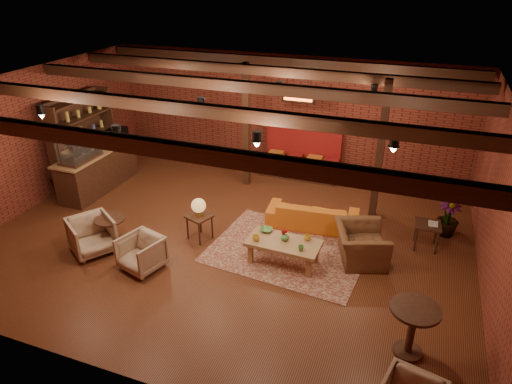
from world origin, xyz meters
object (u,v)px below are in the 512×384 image
(side_table_lamp, at_px, (199,209))
(round_table_right, at_px, (413,323))
(round_table_left, at_px, (111,227))
(plant_tall, at_px, (456,182))
(armchair_right, at_px, (361,239))
(coffee_table, at_px, (283,244))
(side_table_book, at_px, (428,226))
(armchair_b, at_px, (141,252))
(sofa, at_px, (313,214))
(armchair_a, at_px, (92,234))

(side_table_lamp, xyz_separation_m, round_table_right, (4.40, -1.80, -0.16))
(round_table_left, distance_m, plant_tall, 7.17)
(side_table_lamp, distance_m, armchair_right, 3.36)
(plant_tall, bearing_deg, coffee_table, -143.43)
(side_table_book, height_order, round_table_right, round_table_right)
(round_table_left, xyz_separation_m, armchair_right, (4.91, 1.29, 0.03))
(armchair_b, xyz_separation_m, plant_tall, (5.50, 3.35, 0.90))
(armchair_b, xyz_separation_m, round_table_right, (4.97, -0.46, 0.20))
(coffee_table, xyz_separation_m, plant_tall, (3.01, 2.23, 0.84))
(side_table_lamp, xyz_separation_m, side_table_book, (4.52, 1.32, -0.21))
(round_table_right, bearing_deg, armchair_right, 115.87)
(sofa, bearing_deg, coffee_table, 77.19)
(side_table_lamp, xyz_separation_m, armchair_right, (3.32, 0.41, -0.26))
(round_table_right, bearing_deg, side_table_book, 87.72)
(side_table_book, height_order, plant_tall, plant_tall)
(plant_tall, bearing_deg, side_table_book, -120.31)
(armchair_b, xyz_separation_m, side_table_book, (5.09, 2.66, 0.15))
(sofa, bearing_deg, armchair_a, 27.42)
(side_table_lamp, relative_size, plant_tall, 0.38)
(coffee_table, height_order, plant_tall, plant_tall)
(armchair_a, distance_m, side_table_book, 6.83)
(side_table_lamp, bearing_deg, armchair_b, -112.99)
(armchair_a, xyz_separation_m, plant_tall, (6.75, 3.20, 0.85))
(side_table_lamp, relative_size, side_table_book, 1.63)
(sofa, height_order, round_table_right, round_table_right)
(armchair_b, distance_m, side_table_book, 5.75)
(side_table_lamp, bearing_deg, plant_tall, 22.23)
(plant_tall, bearing_deg, round_table_left, -156.04)
(sofa, height_order, side_table_book, same)
(side_table_lamp, bearing_deg, armchair_a, -146.87)
(side_table_lamp, xyz_separation_m, plant_tall, (4.93, 2.01, 0.54))
(sofa, xyz_separation_m, round_table_left, (-3.71, -2.23, 0.15))
(armchair_a, xyz_separation_m, side_table_book, (6.35, 2.51, 0.11))
(armchair_b, relative_size, plant_tall, 0.29)
(side_table_book, bearing_deg, round_table_right, -92.28)
(side_table_lamp, height_order, armchair_a, side_table_lamp)
(armchair_right, bearing_deg, side_table_book, -72.01)
(round_table_left, relative_size, round_table_right, 0.76)
(armchair_b, height_order, armchair_right, armchair_right)
(armchair_a, distance_m, armchair_right, 5.39)
(armchair_a, relative_size, armchair_b, 1.11)
(sofa, xyz_separation_m, side_table_lamp, (-2.12, -1.35, 0.44))
(round_table_left, bearing_deg, round_table_right, -8.78)
(side_table_lamp, bearing_deg, coffee_table, -6.51)
(round_table_right, bearing_deg, armchair_a, 174.39)
(side_table_lamp, height_order, armchair_b, side_table_lamp)
(sofa, xyz_separation_m, side_table_book, (2.40, -0.03, 0.23))
(armchair_right, height_order, side_table_book, armchair_right)
(round_table_left, bearing_deg, sofa, 31.05)
(coffee_table, bearing_deg, armchair_right, 24.12)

